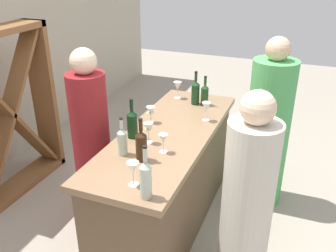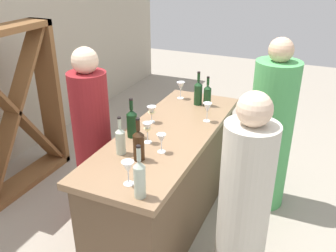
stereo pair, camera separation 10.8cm
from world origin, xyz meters
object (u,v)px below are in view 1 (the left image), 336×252
Objects in this scene: wine_bottle_far_right_olive_green at (205,94)px; wine_glass_far_center at (177,86)px; wine_bottle_leftmost_clear_pale at (146,178)px; wine_rack at (8,115)px; wine_glass_near_center at (163,139)px; wine_glass_far_left at (148,129)px; person_center_guest at (247,201)px; person_right_guest at (92,144)px; wine_bottle_center_clear_pale at (122,141)px; wine_bottle_second_left_amber_brown at (141,145)px; wine_bottle_rightmost_olive_green at (195,92)px; wine_glass_near_left at (206,108)px; wine_glass_far_right at (151,112)px; wine_bottle_second_right_dark_green at (132,123)px; person_left_guest at (267,131)px; wine_glass_near_right at (133,169)px.

wine_glass_far_center is (0.08, 0.30, 0.01)m from wine_bottle_far_right_olive_green.
wine_bottle_leftmost_clear_pale is 1.64m from wine_glass_far_center.
wine_rack is 1.78m from wine_glass_near_center.
wine_glass_far_left is at bearing 169.03° from wine_bottle_far_right_olive_green.
person_center_guest is 0.95× the size of person_right_guest.
wine_bottle_leftmost_clear_pale is 0.54m from wine_bottle_center_clear_pale.
wine_bottle_rightmost_olive_green is at bearing -1.19° from wine_bottle_second_left_amber_brown.
wine_glass_far_left is 0.97m from wine_glass_far_center.
wine_bottle_center_clear_pale is 1.71× the size of wine_glass_near_left.
wine_bottle_leftmost_clear_pale is 0.22× the size of person_right_guest.
wine_bottle_far_right_olive_green is at bearing -76.96° from person_center_guest.
wine_glass_far_right is (0.59, 0.19, -0.02)m from wine_bottle_second_left_amber_brown.
wine_glass_near_center is at bearing -113.29° from wine_bottle_second_right_dark_green.
person_right_guest is (0.11, 0.59, -0.30)m from wine_glass_far_left.
wine_glass_far_right is at bearing 150.67° from wine_bottle_far_right_olive_green.
person_right_guest is at bearing 49.40° from wine_bottle_leftmost_clear_pale.
wine_bottle_rightmost_olive_green is 1.13× the size of wine_bottle_far_right_olive_green.
wine_bottle_center_clear_pale is 1.12m from wine_bottle_rightmost_olive_green.
wine_rack is 9.81× the size of wine_glass_near_left.
wine_bottle_far_right_olive_green is (0.85, -0.33, -0.01)m from wine_bottle_second_right_dark_green.
wine_glass_near_center is at bearing -99.93° from wine_rack.
wine_glass_far_right is 1.11m from person_left_guest.
wine_glass_far_right is at bearing 22.57° from wine_bottle_leftmost_clear_pale.
wine_glass_far_center is 0.11× the size of person_center_guest.
wine_bottle_center_clear_pale is 0.19× the size of person_center_guest.
wine_glass_near_right is (-1.42, -0.06, -0.00)m from wine_bottle_rightmost_olive_green.
person_center_guest is (-1.05, -0.02, -0.05)m from person_left_guest.
wine_glass_near_right is 0.93m from wine_glass_far_right.
wine_bottle_rightmost_olive_green is at bearing 31.16° from wine_glass_near_left.
wine_glass_near_left reaches higher than wine_glass_near_right.
wine_glass_near_right is at bearing 172.60° from wine_glass_near_left.
wine_rack is 2.40m from person_center_guest.
person_right_guest reaches higher than wine_bottle_second_right_dark_green.
wine_bottle_second_left_amber_brown is 0.30m from wine_glass_near_right.
wine_glass_near_left is at bearing -40.74° from wine_bottle_second_right_dark_green.
wine_bottle_second_right_dark_green is 0.20× the size of person_left_guest.
wine_glass_far_left is (0.09, 0.16, 0.01)m from wine_glass_near_center.
wine_bottle_center_clear_pale is 0.27m from wine_bottle_second_right_dark_green.
wine_glass_near_left is 0.11× the size of person_center_guest.
wine_bottle_second_right_dark_green is at bearing 164.27° from wine_bottle_rightmost_olive_green.
person_center_guest is (-1.02, -0.62, -0.34)m from wine_bottle_far_right_olive_green.
wine_bottle_second_right_dark_green is 1.12× the size of wine_bottle_far_right_olive_green.
wine_bottle_center_clear_pale reaches higher than wine_glass_far_left.
person_left_guest is (0.37, -0.49, -0.30)m from wine_glass_near_left.
person_center_guest reaches higher than wine_glass_near_right.
wine_glass_far_right is at bearing -45.23° from person_center_guest.
wine_glass_far_center reaches higher than wine_glass_far_right.
wine_glass_far_left is (-0.04, -0.15, -0.00)m from wine_bottle_second_right_dark_green.
wine_glass_far_left is 1.24m from person_left_guest.
wine_glass_far_left is (-0.89, 0.17, 0.01)m from wine_bottle_far_right_olive_green.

